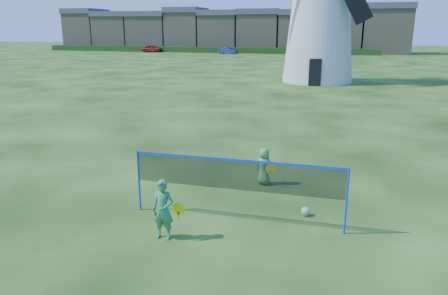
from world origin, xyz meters
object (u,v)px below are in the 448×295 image
car_left (152,49)px  car_right (228,51)px  windmill (321,7)px  player_boy (264,166)px  badminton_net (236,176)px  player_girl (163,210)px  play_ball (306,211)px

car_left → car_right: 15.04m
windmill → player_boy: size_ratio=16.26×
player_boy → car_right: 63.62m
car_left → badminton_net: bearing=-153.8°
player_boy → car_left: bearing=-44.5°
windmill → car_left: (-32.13, 37.43, -5.42)m
player_girl → car_right: size_ratio=0.39×
player_girl → play_ball: (2.90, 2.00, -0.56)m
badminton_net → player_girl: (-1.32, -1.26, -0.47)m
play_ball → windmill: bearing=92.9°
car_left → play_ball: bearing=-152.4°
play_ball → car_right: size_ratio=0.06×
badminton_net → car_right: 66.12m
badminton_net → player_boy: size_ratio=4.64×
windmill → player_girl: (-1.52, -29.39, -5.40)m
car_right → badminton_net: bearing=-155.6°
player_boy → car_right: bearing=-55.9°
badminton_net → car_left: badminton_net is taller
windmill → badminton_net: size_ratio=3.50×
windmill → car_left: windmill is taller
player_girl → car_right: 67.02m
windmill → car_left: size_ratio=4.64×
player_boy → car_right: (-17.19, 61.25, 0.02)m
windmill → player_boy: windmill is taller
player_boy → play_ball: bearing=144.2°
player_girl → car_left: 73.49m
player_boy → car_left: car_left is taller
player_girl → play_ball: 3.57m
badminton_net → car_right: (-16.98, 63.90, -0.58)m
player_girl → player_boy: bearing=69.2°
badminton_net → player_girl: badminton_net is taller
play_ball → car_left: size_ratio=0.06×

